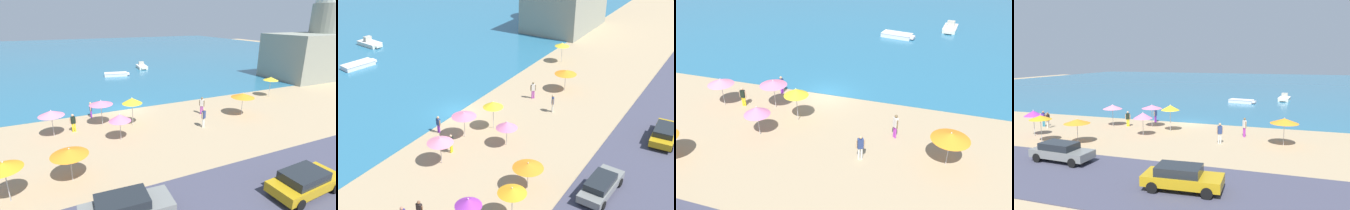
{
  "view_description": "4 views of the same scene",
  "coord_description": "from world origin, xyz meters",
  "views": [
    {
      "loc": [
        -7.17,
        -26.43,
        9.44
      ],
      "look_at": [
        3.02,
        -4.31,
        1.39
      ],
      "focal_mm": 28.0,
      "sensor_mm": 36.0,
      "label": 1
    },
    {
      "loc": [
        -28.33,
        -22.86,
        18.85
      ],
      "look_at": [
        1.75,
        -4.43,
        1.26
      ],
      "focal_mm": 45.0,
      "sensor_mm": 36.0,
      "label": 2
    },
    {
      "loc": [
        8.88,
        -23.73,
        13.25
      ],
      "look_at": [
        2.88,
        -4.3,
        1.76
      ],
      "focal_mm": 35.0,
      "sensor_mm": 36.0,
      "label": 3
    },
    {
      "loc": [
        10.5,
        -34.75,
        7.44
      ],
      "look_at": [
        -0.98,
        0.05,
        2.0
      ],
      "focal_mm": 35.0,
      "sensor_mm": 36.0,
      "label": 4
    }
  ],
  "objects": [
    {
      "name": "beach_umbrella_3",
      "position": [
        -3.24,
        -3.28,
        2.17
      ],
      "size": [
        2.15,
        2.15,
        2.42
      ],
      "color": "#B2B2B7",
      "rests_on": "ground_plane"
    },
    {
      "name": "beach_umbrella_0",
      "position": [
        -7.46,
        -4.14,
        2.08
      ],
      "size": [
        2.07,
        2.07,
        2.37
      ],
      "color": "#B2B2B7",
      "rests_on": "ground_plane"
    },
    {
      "name": "beach_umbrella_8",
      "position": [
        -2.51,
        -7.1,
        1.93
      ],
      "size": [
        1.81,
        1.81,
        2.27
      ],
      "color": "#B2B2B7",
      "rests_on": "ground_plane"
    },
    {
      "name": "ground_plane",
      "position": [
        0.0,
        0.0,
        0.0
      ],
      "size": [
        160.0,
        160.0,
        0.0
      ],
      "primitive_type": "plane",
      "color": "tan"
    },
    {
      "name": "bather_5",
      "position": [
        -3.86,
        -0.88,
        0.9
      ],
      "size": [
        0.3,
        0.56,
        1.61
      ],
      "color": "purple",
      "rests_on": "ground_plane"
    },
    {
      "name": "skiff_offshore",
      "position": [
        3.31,
        17.66,
        0.34
      ],
      "size": [
        4.4,
        2.43,
        0.57
      ],
      "color": "silver",
      "rests_on": "sea"
    },
    {
      "name": "harbor_fortress",
      "position": [
        33.97,
        3.56,
        5.2
      ],
      "size": [
        13.58,
        8.99,
        14.52
      ],
      "color": "gray",
      "rests_on": "ground_plane"
    },
    {
      "name": "beach_umbrella_4",
      "position": [
        10.23,
        -6.64,
        2.12
      ],
      "size": [
        2.35,
        2.35,
        2.4
      ],
      "color": "#B2B2B7",
      "rests_on": "ground_plane"
    },
    {
      "name": "sea",
      "position": [
        0.0,
        55.0,
        0.03
      ],
      "size": [
        150.0,
        110.0,
        0.05
      ],
      "primitive_type": "cube",
      "color": "#296889",
      "rests_on": "ground_plane"
    },
    {
      "name": "bather_2",
      "position": [
        5.0,
        -7.71,
        1.02
      ],
      "size": [
        0.52,
        0.36,
        1.8
      ],
      "color": "silver",
      "rests_on": "ground_plane"
    },
    {
      "name": "parked_car_0",
      "position": [
        5.04,
        -18.23,
        0.8
      ],
      "size": [
        4.56,
        2.14,
        1.39
      ],
      "color": "#B58B14",
      "rests_on": "coastal_road"
    },
    {
      "name": "parked_car_1",
      "position": [
        -4.66,
        -16.12,
        0.79
      ],
      "size": [
        4.6,
        2.04,
        1.36
      ],
      "color": "slate",
      "rests_on": "coastal_road"
    },
    {
      "name": "beach_umbrella_1",
      "position": [
        -0.69,
        -4.59,
        2.39
      ],
      "size": [
        1.82,
        1.82,
        2.72
      ],
      "color": "#B2B2B7",
      "rests_on": "ground_plane"
    },
    {
      "name": "beach_umbrella_6",
      "position": [
        17.92,
        -2.7,
        2.3
      ],
      "size": [
        1.84,
        1.84,
        2.58
      ],
      "color": "#B2B2B7",
      "rests_on": "ground_plane"
    },
    {
      "name": "beach_umbrella_2",
      "position": [
        -6.69,
        -11.41,
        1.93
      ],
      "size": [
        2.24,
        2.24,
        2.19
      ],
      "color": "#B2B2B7",
      "rests_on": "ground_plane"
    },
    {
      "name": "skiff_nearshore",
      "position": [
        9.76,
        22.79,
        0.41
      ],
      "size": [
        2.09,
        4.06,
        1.26
      ],
      "color": "silver",
      "rests_on": "sea"
    },
    {
      "name": "bather_4",
      "position": [
        -5.82,
        -3.83,
        0.92
      ],
      "size": [
        0.57,
        0.27,
        1.65
      ],
      "color": "yellow",
      "rests_on": "ground_plane"
    },
    {
      "name": "bather_3",
      "position": [
        6.69,
        -4.67,
        1.03
      ],
      "size": [
        0.4,
        0.46,
        1.83
      ],
      "color": "purple",
      "rests_on": "ground_plane"
    },
    {
      "name": "beach_umbrella_5",
      "position": [
        -9.96,
        -12.06,
        2.19
      ],
      "size": [
        1.9,
        1.9,
        2.45
      ],
      "color": "#B2B2B7",
      "rests_on": "ground_plane"
    }
  ]
}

